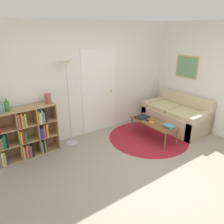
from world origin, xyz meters
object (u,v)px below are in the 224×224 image
object	(u,v)px
coffee_table	(153,124)
bowl	(151,123)
floor_lamp	(67,75)
bottle_middle	(1,107)
vase_on_shelf	(48,99)
bookshelf	(25,133)
couch	(177,116)
laptop	(142,117)
bottle_right	(7,106)

from	to	relation	value
coffee_table	bowl	bearing A→B (deg)	-161.98
floor_lamp	bottle_middle	size ratio (longest dim) A/B	7.89
bowl	bottle_middle	world-z (taller)	bottle_middle
coffee_table	bottle_middle	size ratio (longest dim) A/B	4.88
bowl	vase_on_shelf	xyz separation A→B (m)	(-1.96, 0.99, 0.68)
bookshelf	bowl	distance (m)	2.68
bookshelf	coffee_table	xyz separation A→B (m)	(2.59, -0.96, -0.13)
bookshelf	bottle_middle	bearing A→B (deg)	-176.33
couch	vase_on_shelf	xyz separation A→B (m)	(-3.03, 0.86, 0.81)
laptop	bottle_right	bearing A→B (deg)	167.86
couch	coffee_table	size ratio (longest dim) A/B	1.39
bookshelf	bowl	world-z (taller)	bookshelf
bookshelf	bowl	xyz separation A→B (m)	(2.48, -1.00, -0.07)
coffee_table	bottle_right	xyz separation A→B (m)	(-2.83, 0.97, 0.74)
bottle_middle	couch	bearing A→B (deg)	-12.28
floor_lamp	couch	bearing A→B (deg)	-16.89
bowl	bottle_right	distance (m)	2.98
bookshelf	vase_on_shelf	world-z (taller)	vase_on_shelf
bookshelf	bottle_middle	distance (m)	0.70
coffee_table	couch	bearing A→B (deg)	5.63
laptop	bottle_right	xyz separation A→B (m)	(-2.81, 0.60, 0.69)
bookshelf	coffee_table	distance (m)	2.77
bottle_right	vase_on_shelf	size ratio (longest dim) A/B	1.19
couch	floor_lamp	bearing A→B (deg)	163.11
floor_lamp	vase_on_shelf	bearing A→B (deg)	170.29
bookshelf	laptop	world-z (taller)	bookshelf
laptop	couch	bearing A→B (deg)	-15.58
bottle_right	floor_lamp	bearing A→B (deg)	-4.00
bottle_right	vase_on_shelf	xyz separation A→B (m)	(0.76, -0.01, 0.00)
couch	bowl	bearing A→B (deg)	-173.06
floor_lamp	bowl	distance (m)	2.12
couch	bowl	size ratio (longest dim) A/B	12.66
bowl	vase_on_shelf	bearing A→B (deg)	153.10
bottle_middle	vase_on_shelf	size ratio (longest dim) A/B	1.18
laptop	vase_on_shelf	xyz separation A→B (m)	(-2.05, 0.59, 0.69)
laptop	bottle_middle	world-z (taller)	bottle_middle
couch	laptop	xyz separation A→B (m)	(-0.97, 0.27, 0.12)
coffee_table	bottle_right	distance (m)	3.08
bowl	floor_lamp	bearing A→B (deg)	149.19
bottle_middle	bottle_right	world-z (taller)	bottle_right
couch	laptop	bearing A→B (deg)	164.42
laptop	bottle_middle	xyz separation A→B (m)	(-2.92, 0.58, 0.69)
bowl	bottle_right	bearing A→B (deg)	159.70
couch	bottle_middle	size ratio (longest dim) A/B	6.77
floor_lamp	bottle_middle	world-z (taller)	floor_lamp
couch	vase_on_shelf	world-z (taller)	vase_on_shelf
bookshelf	vase_on_shelf	xyz separation A→B (m)	(0.52, -0.00, 0.61)
bottle_right	bottle_middle	bearing A→B (deg)	-164.58
coffee_table	vase_on_shelf	xyz separation A→B (m)	(-2.07, 0.96, 0.74)
coffee_table	vase_on_shelf	size ratio (longest dim) A/B	5.77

